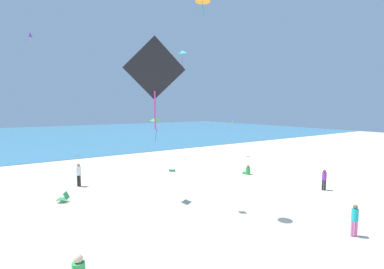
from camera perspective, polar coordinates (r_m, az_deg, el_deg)
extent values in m
plane|color=beige|center=(19.79, -4.72, -10.35)|extent=(120.00, 120.00, 0.00)
cube|color=teal|center=(61.56, -25.52, -0.05)|extent=(120.00, 60.00, 0.05)
cube|color=#2D9956|center=(17.81, -25.56, -12.06)|extent=(0.67, 0.69, 0.03)
cube|color=#2D9956|center=(17.66, -24.79, -11.52)|extent=(0.43, 0.55, 0.40)
cylinder|color=#B7B7BC|center=(17.66, -26.29, -12.56)|extent=(0.02, 0.02, 0.19)
cylinder|color=#B7B7BC|center=(18.12, -25.67, -12.08)|extent=(0.02, 0.02, 0.19)
cube|color=#339956|center=(23.68, -4.20, -7.46)|extent=(0.57, 0.57, 0.19)
cube|color=white|center=(23.65, -4.21, -7.20)|extent=(0.59, 0.59, 0.04)
cylinder|color=black|center=(20.73, -22.72, -8.88)|extent=(0.14, 0.14, 0.80)
cylinder|color=black|center=(20.58, -22.43, -8.97)|extent=(0.14, 0.14, 0.80)
cylinder|color=white|center=(20.50, -22.65, -7.02)|extent=(0.42, 0.42, 0.60)
sphere|color=#A87A5B|center=(20.42, -22.69, -5.92)|extent=(0.22, 0.22, 0.22)
sphere|color=beige|center=(8.24, -22.71, -22.83)|extent=(0.23, 0.23, 0.23)
cylinder|color=#D8599E|center=(13.91, 30.51, -16.59)|extent=(0.12, 0.12, 0.69)
cylinder|color=#D8599E|center=(13.98, 31.09, -16.51)|extent=(0.12, 0.12, 0.69)
cylinder|color=#19ADB2|center=(13.74, 30.93, -14.22)|extent=(0.38, 0.38, 0.51)
sphere|color=brown|center=(13.63, 31.00, -12.87)|extent=(0.19, 0.19, 0.19)
cylinder|color=black|center=(20.31, 26.06, -9.48)|extent=(0.12, 0.12, 0.69)
cylinder|color=black|center=(20.23, 25.68, -9.52)|extent=(0.12, 0.12, 0.69)
cylinder|color=purple|center=(20.13, 25.94, -7.84)|extent=(0.38, 0.38, 0.52)
sphere|color=brown|center=(20.06, 25.98, -6.88)|extent=(0.19, 0.19, 0.19)
cylinder|color=green|center=(22.95, 11.64, -7.50)|extent=(0.46, 0.46, 0.57)
sphere|color=#846047|center=(22.87, 11.66, -6.55)|extent=(0.23, 0.23, 0.23)
cube|color=green|center=(23.10, 11.13, -7.91)|extent=(0.39, 0.48, 0.16)
cone|color=red|center=(29.89, -9.82, 16.24)|extent=(0.47, 0.45, 0.45)
cylinder|color=blue|center=(29.76, -9.80, 14.83)|extent=(0.26, 0.10, 1.11)
pyramid|color=blue|center=(30.71, 8.44, 3.77)|extent=(0.47, 0.54, 0.30)
cylinder|color=#99DB33|center=(30.75, 8.50, 2.74)|extent=(0.13, 0.07, 0.53)
cylinder|color=#1EADAD|center=(14.25, 2.29, 25.02)|extent=(0.16, 0.05, 0.68)
cone|color=purple|center=(36.99, -30.78, 17.52)|extent=(0.55, 0.64, 0.61)
cylinder|color=yellow|center=(36.86, -30.73, 16.66)|extent=(0.06, 0.16, 0.70)
pyramid|color=green|center=(15.75, -7.48, 3.13)|extent=(0.81, 0.89, 0.33)
cylinder|color=blue|center=(15.81, -7.52, 0.04)|extent=(0.12, 0.08, 0.73)
pyramid|color=#1EADAD|center=(14.56, -2.09, 16.87)|extent=(0.43, 0.50, 0.19)
cylinder|color=#DB3DA8|center=(14.43, -2.05, 13.95)|extent=(0.09, 0.05, 0.93)
cube|color=black|center=(5.19, -7.87, 13.51)|extent=(1.05, 0.54, 1.13)
cylinder|color=#DB3DA8|center=(5.13, -7.76, 5.01)|extent=(0.04, 0.05, 0.72)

